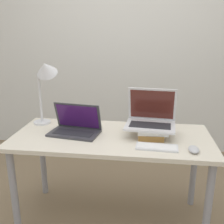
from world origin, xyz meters
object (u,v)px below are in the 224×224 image
at_px(laptop_left, 75,127).
at_px(desk_lamp, 45,76).
at_px(book_stack, 151,130).
at_px(wireless_keyboard, 157,147).
at_px(laptop_on_books, 151,118).
at_px(mouse, 194,149).

relative_size(laptop_left, desk_lamp, 0.71).
bearing_deg(book_stack, wireless_keyboard, -81.55).
distance_m(book_stack, desk_lamp, 0.92).
height_order(laptop_left, laptop_on_books, laptop_on_books).
bearing_deg(wireless_keyboard, mouse, -6.14).
distance_m(book_stack, mouse, 0.36).
height_order(book_stack, laptop_on_books, laptop_on_books).
height_order(wireless_keyboard, desk_lamp, desk_lamp).
bearing_deg(desk_lamp, mouse, -18.62).
bearing_deg(mouse, laptop_left, 165.34).
xyz_separation_m(wireless_keyboard, mouse, (0.23, -0.02, 0.01)).
bearing_deg(laptop_on_books, mouse, -43.35).
height_order(book_stack, wireless_keyboard, book_stack).
bearing_deg(mouse, book_stack, 137.05).
distance_m(laptop_left, laptop_on_books, 0.56).
distance_m(laptop_on_books, mouse, 0.39).
relative_size(laptop_left, mouse, 3.53).
bearing_deg(wireless_keyboard, book_stack, 98.45).
bearing_deg(wireless_keyboard, laptop_left, 162.20).
bearing_deg(laptop_on_books, wireless_keyboard, -79.85).
relative_size(laptop_left, laptop_on_books, 1.04).
bearing_deg(laptop_left, wireless_keyboard, -17.80).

